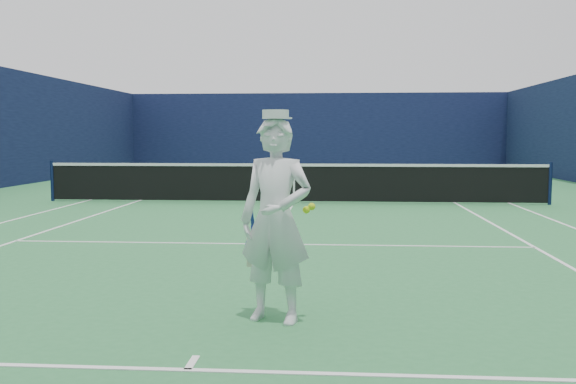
{
  "coord_description": "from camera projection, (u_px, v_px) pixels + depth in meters",
  "views": [
    {
      "loc": [
        1.07,
        -16.35,
        1.7
      ],
      "look_at": [
        0.52,
        -9.07,
        1.06
      ],
      "focal_mm": 40.0,
      "sensor_mm": 36.0,
      "label": 1
    }
  ],
  "objects": [
    {
      "name": "ground",
      "position": [
        294.0,
        203.0,
        16.47
      ],
      "size": [
        80.0,
        80.0,
        0.0
      ],
      "primitive_type": "plane",
      "color": "#2C753E",
      "rests_on": "ground"
    },
    {
      "name": "court_markings",
      "position": [
        294.0,
        203.0,
        16.47
      ],
      "size": [
        11.03,
        23.83,
        0.01
      ],
      "color": "white",
      "rests_on": "ground"
    },
    {
      "name": "windscreen_fence",
      "position": [
        294.0,
        125.0,
        16.29
      ],
      "size": [
        20.12,
        36.12,
        4.0
      ],
      "color": "#0F1538",
      "rests_on": "ground"
    },
    {
      "name": "tennis_net",
      "position": [
        294.0,
        181.0,
        16.42
      ],
      "size": [
        12.88,
        0.09,
        1.07
      ],
      "color": "#141E4C",
      "rests_on": "ground"
    },
    {
      "name": "tennis_player",
      "position": [
        276.0,
        219.0,
        5.84
      ],
      "size": [
        0.79,
        0.68,
        1.93
      ],
      "rotation": [
        0.0,
        0.0,
        -0.3
      ],
      "color": "white",
      "rests_on": "ground"
    }
  ]
}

